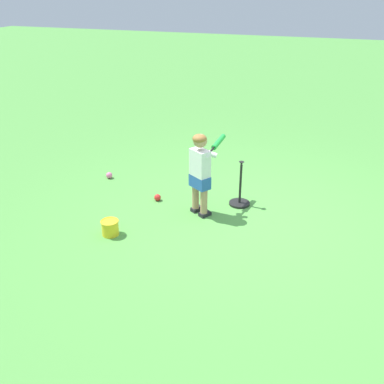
{
  "coord_description": "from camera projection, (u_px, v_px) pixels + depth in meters",
  "views": [
    {
      "loc": [
        -0.97,
        4.79,
        2.74
      ],
      "look_at": [
        0.57,
        0.33,
        0.45
      ],
      "focal_mm": 41.1,
      "sensor_mm": 36.0,
      "label": 1
    }
  ],
  "objects": [
    {
      "name": "toy_bucket",
      "position": [
        110.0,
        227.0,
        5.19
      ],
      "size": [
        0.22,
        0.22,
        0.19
      ],
      "color": "yellow",
      "rests_on": "ground"
    },
    {
      "name": "batting_tee",
      "position": [
        240.0,
        197.0,
        5.89
      ],
      "size": [
        0.28,
        0.28,
        0.62
      ],
      "color": "black",
      "rests_on": "ground"
    },
    {
      "name": "child_batter",
      "position": [
        201.0,
        167.0,
        5.44
      ],
      "size": [
        0.34,
        0.78,
        1.08
      ],
      "color": "#232328",
      "rests_on": "ground"
    },
    {
      "name": "ground_plane",
      "position": [
        243.0,
        220.0,
        5.55
      ],
      "size": [
        40.0,
        40.0,
        0.0
      ],
      "primitive_type": "plane",
      "color": "#519942"
    },
    {
      "name": "play_ball_near_batter",
      "position": [
        109.0,
        175.0,
        6.69
      ],
      "size": [
        0.1,
        0.1,
        0.1
      ],
      "primitive_type": "sphere",
      "color": "pink",
      "rests_on": "ground"
    },
    {
      "name": "play_ball_by_bucket",
      "position": [
        158.0,
        197.0,
        6.02
      ],
      "size": [
        0.09,
        0.09,
        0.09
      ],
      "primitive_type": "sphere",
      "color": "red",
      "rests_on": "ground"
    }
  ]
}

